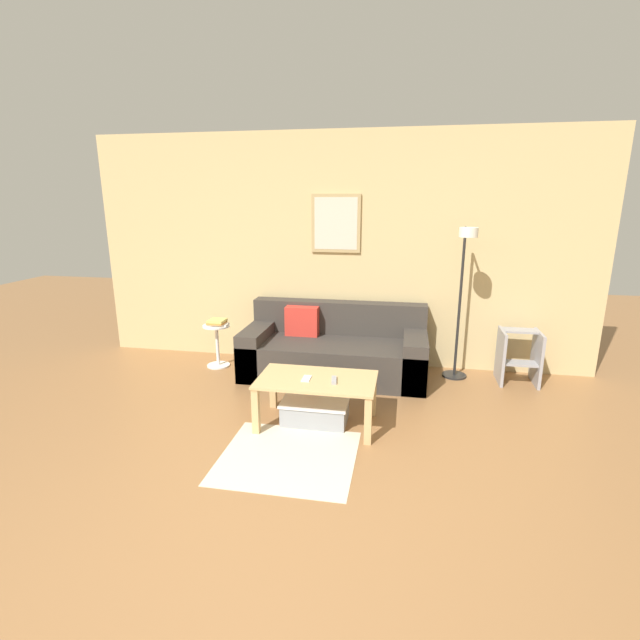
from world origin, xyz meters
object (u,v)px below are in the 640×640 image
Objects in this scene: storage_bin at (315,410)px; side_table at (217,342)px; floor_lamp at (463,286)px; step_stool at (519,355)px; remote_control at (334,380)px; couch at (334,351)px; book_stack at (217,322)px; cell_phone at (306,378)px; coffee_table at (317,387)px.

side_table is at bearing 140.28° from storage_bin.
floor_lamp is 2.90× the size of step_stool.
couch is at bearing 90.39° from remote_control.
book_stack is at bearing -179.67° from couch.
cell_phone is 0.26× the size of step_stool.
storage_bin is 3.76× the size of remote_control.
step_stool is at bearing 3.63° from couch.
floor_lamp is at bearing 43.98° from coffee_table.
cell_phone is at bearing -137.42° from floor_lamp.
side_table reaches higher than storage_bin.
side_table is 3.45× the size of cell_phone.
coffee_table is 1.79m from book_stack.
book_stack is at bearing -177.72° from step_stool.
step_stool is at bearing 34.59° from coffee_table.
side_table is (-1.37, 1.16, -0.05)m from coffee_table.
step_stool is (0.62, 0.08, -0.72)m from floor_lamp.
side_table is (-1.33, -0.00, 0.03)m from couch.
remote_control is (0.15, -0.03, 0.08)m from coffee_table.
storage_bin is at bearing -137.55° from floor_lamp.
floor_lamp is 1.90m from cell_phone.
remote_control reaches higher than storage_bin.
step_stool is (3.21, 0.13, -0.23)m from book_stack.
coffee_table is 0.12m from cell_phone.
couch is 1.13m from storage_bin.
book_stack is 1.73m from cell_phone.
book_stack reaches higher than cell_phone.
storage_bin is 2.26m from step_stool.
couch is 1.19m from cell_phone.
step_stool is at bearing 33.50° from cell_phone.
couch is 13.70× the size of cell_phone.
remote_control is at bearing -142.52° from step_stool.
couch reaches higher than step_stool.
book_stack is (-1.32, -0.01, 0.25)m from couch.
book_stack is at bearing 140.16° from storage_bin.
coffee_table is 1.85m from floor_lamp.
coffee_table is 1.79× the size of step_stool.
side_table is 1.93m from remote_control.
remote_control is 0.23m from cell_phone.
floor_lamp is (1.24, 1.20, 0.67)m from coffee_table.
coffee_table is 1.79m from side_table.
couch reaches higher than cell_phone.
step_stool is (1.94, 1.30, -0.12)m from cell_phone.
book_stack is 3.22m from step_stool.
floor_lamp reaches higher than book_stack.
cell_phone is (-0.06, -0.06, 0.31)m from storage_bin.
couch is 1.16m from coffee_table.
cell_phone reaches higher than coffee_table.
floor_lamp is 11.33× the size of cell_phone.
floor_lamp is 10.57× the size of remote_control.
remote_control is (1.52, -1.19, 0.13)m from side_table.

